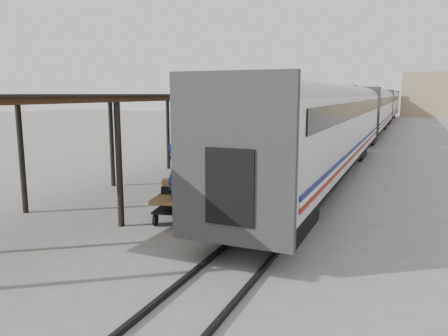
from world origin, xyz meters
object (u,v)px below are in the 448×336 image
luggage_tug (247,148)px  porter (175,171)px  baggage_cart (179,200)px  pedestrian (263,139)px

luggage_tug → porter: 15.59m
baggage_cart → luggage_tug: (-2.91, 14.58, -0.02)m
baggage_cart → pedestrian: pedestrian is taller
baggage_cart → porter: size_ratio=1.49×
baggage_cart → porter: 1.29m
luggage_tug → porter: porter is taller
luggage_tug → pedestrian: (-0.02, 3.48, 0.28)m
porter → pedestrian: porter is taller
luggage_tug → porter: bearing=-82.5°
luggage_tug → porter: (3.16, -15.23, 1.11)m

